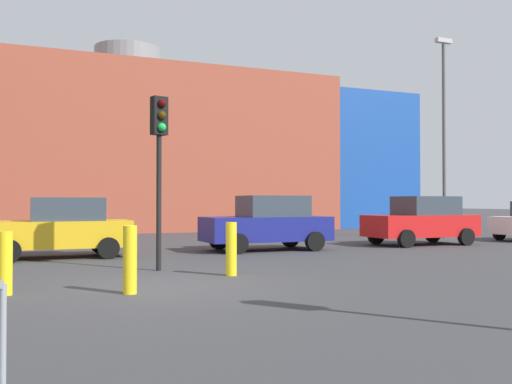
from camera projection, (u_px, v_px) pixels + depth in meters
name	position (u px, v px, depth m)	size (l,w,h in m)	color
ground_plane	(160.00, 286.00, 10.78)	(200.00, 200.00, 0.00)	#38383A
building_backdrop	(127.00, 155.00, 34.68)	(35.45, 12.31, 11.06)	#9E4733
parked_car_1	(61.00, 228.00, 16.32)	(4.00, 1.96, 1.73)	gold
parked_car_2	(268.00, 223.00, 18.83)	(4.19, 2.06, 1.82)	navy
parked_car_3	(422.00, 221.00, 21.26)	(4.20, 2.06, 1.82)	red
traffic_light_island	(159.00, 143.00, 13.26)	(0.41, 0.40, 4.08)	black
bollard_yellow_0	(130.00, 260.00, 9.89)	(0.24, 0.24, 1.19)	yellow
bollard_yellow_1	(231.00, 249.00, 12.34)	(0.24, 0.24, 1.16)	yellow
bollard_yellow_2	(5.00, 263.00, 9.74)	(0.24, 0.24, 1.10)	yellow
street_lamp	(444.00, 126.00, 25.40)	(0.80, 0.24, 8.98)	#59595E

